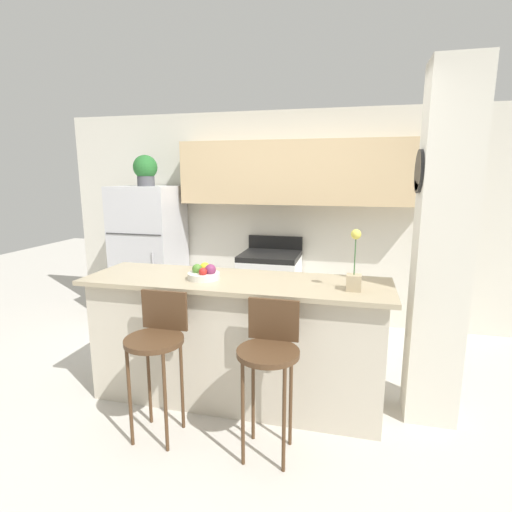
# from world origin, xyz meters

# --- Properties ---
(ground_plane) EXTENTS (14.00, 14.00, 0.00)m
(ground_plane) POSITION_xyz_m (0.00, 0.00, 0.00)
(ground_plane) COLOR beige
(wall_back) EXTENTS (5.60, 0.38, 2.55)m
(wall_back) POSITION_xyz_m (0.10, 1.88, 1.51)
(wall_back) COLOR silver
(wall_back) RESTS_ON ground_plane
(pillar_right) EXTENTS (0.38, 0.32, 2.55)m
(pillar_right) POSITION_xyz_m (1.48, 0.13, 1.28)
(pillar_right) COLOR silver
(pillar_right) RESTS_ON ground_plane
(counter_bar) EXTENTS (2.38, 0.70, 1.01)m
(counter_bar) POSITION_xyz_m (0.00, 0.00, 0.51)
(counter_bar) COLOR beige
(counter_bar) RESTS_ON ground_plane
(refrigerator) EXTENTS (0.74, 0.74, 1.67)m
(refrigerator) POSITION_xyz_m (-1.58, 1.55, 0.84)
(refrigerator) COLOR silver
(refrigerator) RESTS_ON ground_plane
(stove_range) EXTENTS (0.67, 0.66, 1.07)m
(stove_range) POSITION_xyz_m (-0.06, 1.60, 0.46)
(stove_range) COLOR white
(stove_range) RESTS_ON ground_plane
(bar_stool_left) EXTENTS (0.40, 0.40, 1.01)m
(bar_stool_left) POSITION_xyz_m (-0.39, -0.55, 0.69)
(bar_stool_left) COLOR #4C331E
(bar_stool_left) RESTS_ON ground_plane
(bar_stool_right) EXTENTS (0.40, 0.40, 1.01)m
(bar_stool_right) POSITION_xyz_m (0.39, -0.55, 0.69)
(bar_stool_right) COLOR #4C331E
(bar_stool_right) RESTS_ON ground_plane
(potted_plant_on_fridge) EXTENTS (0.29, 0.29, 0.36)m
(potted_plant_on_fridge) POSITION_xyz_m (-1.58, 1.55, 1.87)
(potted_plant_on_fridge) COLOR #4C4C51
(potted_plant_on_fridge) RESTS_ON refrigerator
(orchid_vase) EXTENTS (0.10, 0.10, 0.43)m
(orchid_vase) POSITION_xyz_m (0.89, -0.09, 1.15)
(orchid_vase) COLOR tan
(orchid_vase) RESTS_ON counter_bar
(fruit_bowl) EXTENTS (0.25, 0.25, 0.12)m
(fruit_bowl) POSITION_xyz_m (-0.24, -0.04, 1.06)
(fruit_bowl) COLOR silver
(fruit_bowl) RESTS_ON counter_bar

